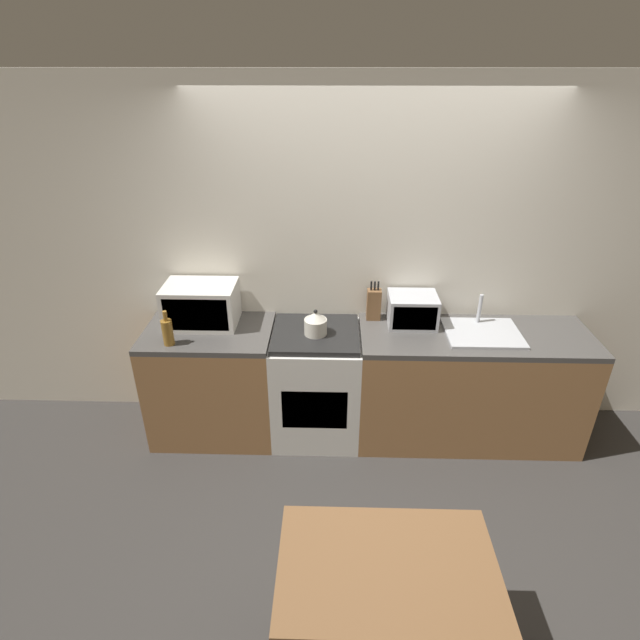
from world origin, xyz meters
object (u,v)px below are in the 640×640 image
(stove_range, at_px, (316,383))
(bottle, at_px, (168,332))
(kettle, at_px, (316,323))
(toaster_oven, at_px, (412,310))
(dining_table, at_px, (387,583))
(microwave, at_px, (201,305))

(stove_range, distance_m, bottle, 1.16)
(kettle, xyz_separation_m, toaster_oven, (0.71, 0.17, 0.03))
(dining_table, bearing_deg, bottle, 131.35)
(kettle, xyz_separation_m, dining_table, (0.37, -1.74, -0.33))
(stove_range, relative_size, dining_table, 0.96)
(stove_range, xyz_separation_m, kettle, (-0.00, -0.03, 0.54))
(microwave, relative_size, toaster_oven, 1.47)
(stove_range, relative_size, microwave, 1.74)
(bottle, relative_size, dining_table, 0.27)
(kettle, distance_m, bottle, 1.02)
(stove_range, relative_size, kettle, 4.63)
(dining_table, bearing_deg, stove_range, 101.83)
(stove_range, bearing_deg, toaster_oven, 11.71)
(bottle, distance_m, dining_table, 2.11)
(toaster_oven, bearing_deg, dining_table, -99.97)
(kettle, distance_m, toaster_oven, 0.73)
(microwave, relative_size, dining_table, 0.55)
(toaster_oven, bearing_deg, microwave, -178.76)
(toaster_oven, distance_m, dining_table, 1.97)
(bottle, bearing_deg, kettle, 9.75)
(microwave, xyz_separation_m, dining_table, (1.21, -1.88, -0.40))
(stove_range, xyz_separation_m, dining_table, (0.37, -1.76, 0.20))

